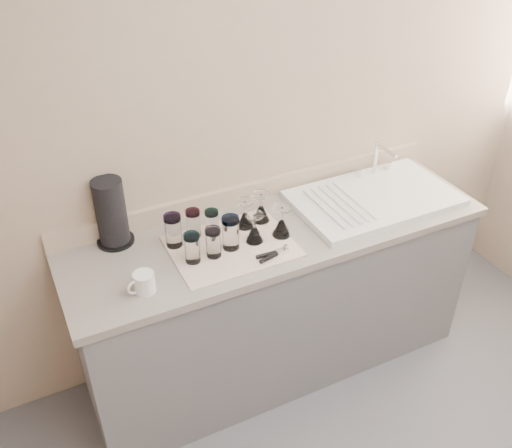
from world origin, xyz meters
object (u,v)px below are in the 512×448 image
sink_unit (374,198)px  tumbler_purple (212,223)px  goblet_front_right (282,226)px  tumbler_cyan (193,223)px  goblet_back_left (245,218)px  white_mug (144,283)px  tumbler_teal (173,230)px  tumbler_lavender (231,233)px  can_opener (273,254)px  tumbler_magenta (192,248)px  goblet_front_left (254,232)px  goblet_back_right (261,211)px  paper_towel_roll (111,213)px  tumbler_blue (213,242)px

sink_unit → tumbler_purple: (-0.86, 0.08, 0.05)m
tumbler_purple → goblet_front_right: goblet_front_right is taller
tumbler_cyan → tumbler_purple: (0.08, -0.03, -0.00)m
goblet_back_left → white_mug: size_ratio=1.08×
sink_unit → tumbler_teal: bearing=175.5°
white_mug → goblet_front_right: bearing=7.8°
tumbler_lavender → can_opener: (0.14, -0.14, -0.07)m
tumbler_magenta → goblet_front_left: bearing=2.8°
goblet_back_right → white_mug: size_ratio=1.14×
goblet_back_right → paper_towel_roll: 0.70m
tumbler_teal → goblet_front_right: bearing=-17.2°
sink_unit → white_mug: bearing=-172.8°
goblet_back_right → goblet_front_right: goblet_front_right is taller
tumbler_lavender → tumbler_blue: bearing=-167.4°
goblet_back_left → goblet_front_left: (-0.01, -0.12, 0.00)m
tumbler_cyan → goblet_back_right: (0.34, -0.02, -0.02)m
tumbler_cyan → tumbler_purple: 0.09m
tumbler_purple → tumbler_magenta: 0.21m
tumbler_purple → paper_towel_roll: bearing=159.9°
goblet_front_right → tumbler_teal: bearing=162.8°
goblet_back_right → can_opener: (-0.08, -0.28, -0.04)m
tumbler_blue → sink_unit: bearing=4.4°
can_opener → paper_towel_roll: 0.74m
tumbler_purple → goblet_front_left: size_ratio=0.90×
goblet_front_right → paper_towel_roll: paper_towel_roll is taller
sink_unit → can_opener: 0.71m
tumbler_magenta → tumbler_blue: size_ratio=1.00×
white_mug → tumbler_teal: bearing=48.2°
sink_unit → goblet_back_left: bearing=174.0°
tumbler_cyan → tumbler_blue: 0.18m
sink_unit → tumbler_blue: size_ratio=5.83×
tumbler_lavender → goblet_front_left: bearing=-1.3°
tumbler_teal → tumbler_lavender: tumbler_lavender is taller
goblet_back_right → goblet_front_left: (-0.10, -0.14, -0.00)m
tumbler_magenta → paper_towel_roll: bearing=131.5°
tumbler_blue → goblet_front_left: size_ratio=0.97×
tumbler_teal → white_mug: 0.33m
tumbler_purple → goblet_front_right: bearing=-26.7°
tumbler_blue → tumbler_lavender: 0.10m
tumbler_purple → white_mug: bearing=-149.2°
tumbler_teal → paper_towel_roll: bearing=147.0°
tumbler_lavender → white_mug: 0.45m
tumbler_magenta → sink_unit: bearing=3.8°
can_opener → white_mug: size_ratio=1.18×
goblet_back_left → can_opener: size_ratio=0.92×
goblet_front_left → paper_towel_roll: bearing=153.5°
tumbler_magenta → tumbler_blue: 0.10m
tumbler_magenta → white_mug: bearing=-159.6°
goblet_front_right → paper_towel_roll: 0.77m
tumbler_purple → goblet_back_right: (0.26, 0.01, -0.02)m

